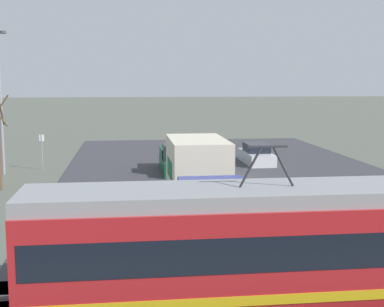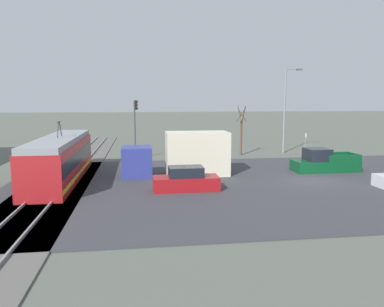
% 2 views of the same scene
% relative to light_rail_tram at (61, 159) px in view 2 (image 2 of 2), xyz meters
% --- Properties ---
extents(ground_plane, '(320.00, 320.00, 0.00)m').
position_rel_light_rail_tram_xyz_m(ground_plane, '(-2.89, -18.26, -1.63)').
color(ground_plane, '#565B51').
extents(road_surface, '(21.56, 43.66, 0.08)m').
position_rel_light_rail_tram_xyz_m(road_surface, '(-2.89, -18.26, -1.59)').
color(road_surface, '#38383D').
rests_on(road_surface, ground).
extents(rail_bed, '(69.63, 4.40, 0.22)m').
position_rel_light_rail_tram_xyz_m(rail_bed, '(-2.89, 0.00, -1.58)').
color(rail_bed, '#5B5954').
rests_on(rail_bed, ground).
extents(light_rail_tram, '(13.25, 2.74, 4.32)m').
position_rel_light_rail_tram_xyz_m(light_rail_tram, '(0.00, 0.00, 0.00)').
color(light_rail_tram, '#B21E23').
rests_on(light_rail_tram, ground).
extents(box_truck, '(2.57, 8.27, 3.39)m').
position_rel_light_rail_tram_xyz_m(box_truck, '(0.54, -9.10, 0.02)').
color(box_truck, navy).
rests_on(box_truck, ground).
extents(pickup_truck, '(2.08, 5.34, 1.91)m').
position_rel_light_rail_tram_xyz_m(pickup_truck, '(0.47, -20.87, -0.83)').
color(pickup_truck, '#0C4723').
rests_on(pickup_truck, ground).
extents(sedan_car_0, '(1.71, 4.30, 1.56)m').
position_rel_light_rail_tram_xyz_m(sedan_car_0, '(-4.43, -8.73, -0.90)').
color(sedan_car_0, maroon).
rests_on(sedan_car_0, ground).
extents(traffic_light_pole, '(0.28, 0.47, 5.91)m').
position_rel_light_rail_tram_xyz_m(traffic_light_pole, '(9.69, -5.40, 2.16)').
color(traffic_light_pole, '#47474C').
rests_on(traffic_light_pole, ground).
extents(street_tree, '(1.25, 1.04, 5.33)m').
position_rel_light_rail_tram_xyz_m(street_tree, '(10.87, -16.66, 0.80)').
color(street_tree, brown).
rests_on(street_tree, ground).
extents(street_lamp_near_crossing, '(0.36, 1.95, 9.46)m').
position_rel_light_rail_tram_xyz_m(street_lamp_near_crossing, '(11.81, -22.03, 3.75)').
color(street_lamp_near_crossing, gray).
rests_on(street_lamp_near_crossing, ground).
extents(no_parking_sign, '(0.32, 0.08, 2.42)m').
position_rel_light_rail_tram_xyz_m(no_parking_sign, '(9.56, -23.41, -0.16)').
color(no_parking_sign, gray).
rests_on(no_parking_sign, ground).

